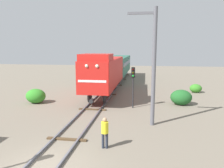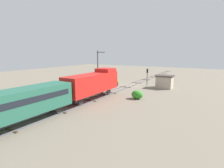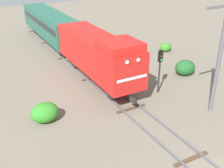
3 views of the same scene
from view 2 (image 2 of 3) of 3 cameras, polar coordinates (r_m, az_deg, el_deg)
name	(u,v)px [view 2 (image 2 of 3)]	position (r m, az deg, el deg)	size (l,w,h in m)	color
ground_plane	(132,85)	(41.15, 6.40, -0.33)	(113.18, 113.18, 0.00)	#756B5B
railway_track	(132,85)	(41.14, 6.40, -0.23)	(2.40, 75.45, 0.16)	#595960
locomotive	(93,82)	(28.08, -6.16, 0.54)	(2.90, 11.60, 4.60)	red
passenger_car_leading	(9,105)	(19.49, -30.57, -5.87)	(2.84, 14.00, 3.66)	#26604C
traffic_signal_near	(147,74)	(40.96, 11.44, 3.29)	(0.32, 0.34, 3.84)	#262628
traffic_signal_mid	(92,79)	(33.40, -6.54, 1.67)	(0.32, 0.34, 3.64)	#262628
worker_near_track	(118,81)	(39.89, 1.82, 0.85)	(0.38, 0.38, 1.70)	#262B38
catenary_mast	(98,68)	(37.45, -4.57, 5.18)	(1.94, 0.28, 7.94)	#595960
relay_hut	(165,82)	(38.87, 16.80, 0.77)	(3.50, 2.90, 2.74)	#B2A893
bush_near	(69,87)	(35.32, -13.90, -1.11)	(1.98, 1.62, 1.44)	#205C26
bush_mid	(137,95)	(28.86, 8.22, -3.46)	(1.91, 1.57, 1.39)	#308526
bush_far	(33,93)	(33.52, -24.52, -2.70)	(1.41, 1.15, 1.02)	#378126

